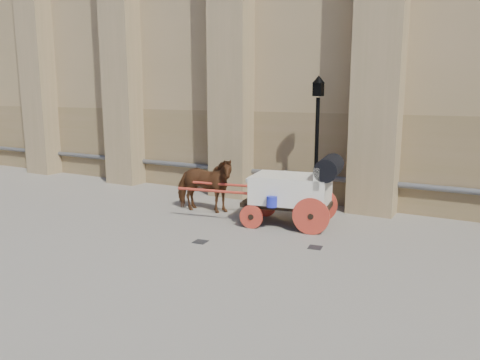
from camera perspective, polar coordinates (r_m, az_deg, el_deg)
The scene contains 6 objects.
ground at distance 13.38m, azimuth -5.16°, elevation -5.26°, with size 90.00×90.00×0.00m, color slate.
horse at distance 14.42m, azimuth -4.42°, elevation -0.58°, with size 0.93×2.03×1.72m, color brown.
carriage at distance 12.92m, azimuth 6.88°, elevation -0.97°, with size 4.69×1.95×1.99m.
street_lamp at distance 14.48m, azimuth 9.35°, elevation 4.82°, with size 0.39×0.39×4.15m.
drain_grate_near at distance 11.74m, azimuth -4.85°, elevation -7.50°, with size 0.32×0.32×0.01m, color black.
drain_grate_far at distance 11.43m, azimuth 9.15°, elevation -8.11°, with size 0.32×0.32×0.01m, color black.
Camera 1 is at (7.33, -10.58, 3.65)m, focal length 35.00 mm.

